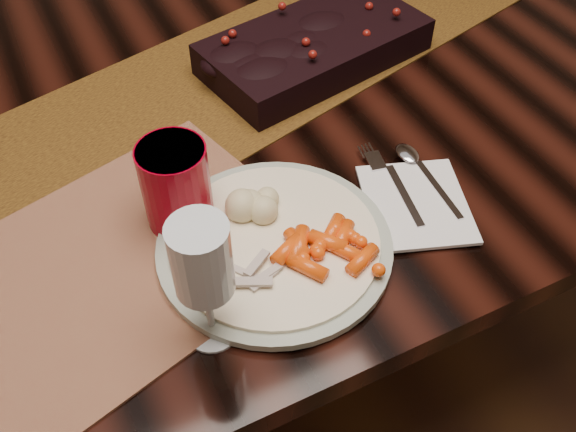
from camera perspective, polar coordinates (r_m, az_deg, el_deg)
name	(u,v)px	position (r m, az deg, el deg)	size (l,w,h in m)	color
floor	(244,350)	(1.61, -3.91, -11.84)	(5.00, 5.00, 0.00)	black
dining_table	(235,255)	(1.30, -4.75, -3.43)	(1.80, 1.00, 0.75)	black
table_runner	(184,104)	(1.04, -9.25, 9.84)	(1.60, 0.33, 0.00)	#4F290A
centerpiece	(315,42)	(1.10, 2.39, 15.21)	(0.37, 0.19, 0.07)	black
placemat_main	(121,261)	(0.83, -14.62, -3.91)	(0.45, 0.33, 0.00)	brown
dinner_plate	(274,244)	(0.81, -1.21, -2.53)	(0.30, 0.30, 0.02)	#FCEEC8
baby_carrots	(319,250)	(0.78, 2.80, -3.07)	(0.11, 0.09, 0.02)	#F14A0B
mashed_potatoes	(255,199)	(0.82, -2.92, 1.48)	(0.09, 0.07, 0.05)	tan
turkey_shreds	(254,275)	(0.76, -3.02, -5.29)	(0.07, 0.06, 0.02)	tan
napkin	(416,204)	(0.88, 11.29, 1.08)	(0.14, 0.16, 0.01)	white
fork	(397,186)	(0.89, 9.65, 2.64)	(0.02, 0.15, 0.00)	silver
spoon	(428,178)	(0.91, 12.38, 3.33)	(0.03, 0.15, 0.00)	white
red_cup	(176,186)	(0.82, -9.92, 2.67)	(0.09, 0.09, 0.12)	maroon
wine_glass	(205,284)	(0.68, -7.36, -6.06)	(0.06, 0.06, 0.18)	white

